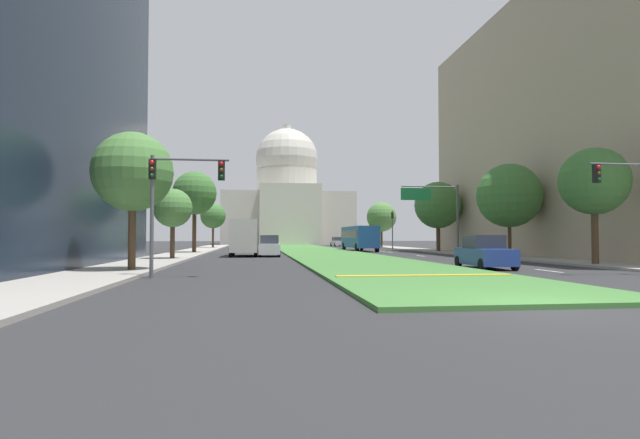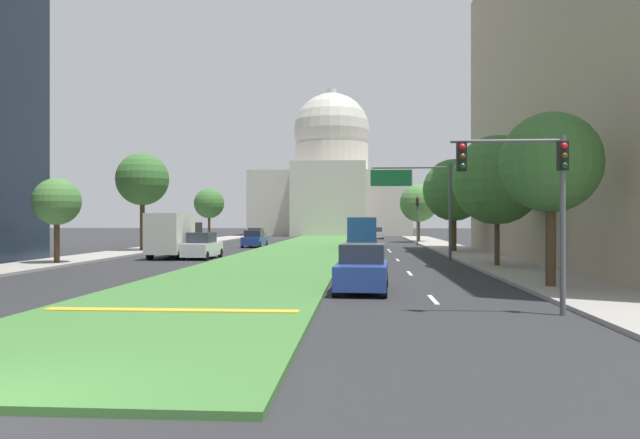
# 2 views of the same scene
# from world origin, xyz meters

# --- Properties ---
(ground_plane) EXTENTS (260.00, 260.00, 0.00)m
(ground_plane) POSITION_xyz_m (0.00, 50.38, 0.00)
(ground_plane) COLOR #2B2B2D
(grass_median) EXTENTS (8.24, 90.69, 0.14)m
(grass_median) POSITION_xyz_m (0.00, 45.35, 0.07)
(grass_median) COLOR #427A38
(grass_median) RESTS_ON ground_plane
(median_curb_nose) EXTENTS (7.42, 0.50, 0.04)m
(median_curb_nose) POSITION_xyz_m (0.00, 8.64, 0.16)
(median_curb_nose) COLOR gold
(median_curb_nose) RESTS_ON grass_median
(lane_dashes_right) EXTENTS (0.16, 35.97, 0.01)m
(lane_dashes_right) POSITION_xyz_m (7.94, 31.46, 0.00)
(lane_dashes_right) COLOR silver
(lane_dashes_right) RESTS_ON ground_plane
(sidewalk_left) EXTENTS (4.00, 90.69, 0.15)m
(sidewalk_left) POSITION_xyz_m (-13.76, 40.31, 0.07)
(sidewalk_left) COLOR #9E9991
(sidewalk_left) RESTS_ON ground_plane
(sidewalk_right) EXTENTS (4.00, 90.69, 0.15)m
(sidewalk_right) POSITION_xyz_m (13.76, 40.31, 0.07)
(sidewalk_right) COLOR #9E9991
(sidewalk_right) RESTS_ON ground_plane
(midrise_block_right) EXTENTS (17.31, 38.07, 23.07)m
(midrise_block_right) POSITION_xyz_m (24.42, 29.42, 11.53)
(midrise_block_right) COLOR tan
(midrise_block_right) RESTS_ON ground_plane
(capitol_building) EXTENTS (28.18, 22.82, 26.84)m
(capitol_building) POSITION_xyz_m (0.00, 100.09, 10.01)
(capitol_building) COLOR beige
(capitol_building) RESTS_ON ground_plane
(traffic_light_near_left) EXTENTS (3.34, 0.35, 5.20)m
(traffic_light_near_left) POSITION_xyz_m (-10.42, 10.58, 3.80)
(traffic_light_near_left) COLOR #515456
(traffic_light_near_left) RESTS_ON ground_plane
(traffic_light_near_right) EXTENTS (3.34, 0.35, 5.20)m
(traffic_light_near_right) POSITION_xyz_m (10.42, 9.49, 3.80)
(traffic_light_near_right) COLOR #515456
(traffic_light_near_right) RESTS_ON ground_plane
(traffic_light_far_right) EXTENTS (0.28, 0.35, 5.20)m
(traffic_light_far_right) POSITION_xyz_m (11.26, 53.81, 3.31)
(traffic_light_far_right) COLOR #515456
(traffic_light_far_right) RESTS_ON ground_plane
(overhead_guide_sign) EXTENTS (5.47, 0.20, 6.50)m
(overhead_guide_sign) POSITION_xyz_m (9.44, 32.50, 4.64)
(overhead_guide_sign) COLOR #515456
(overhead_guide_sign) RESTS_ON ground_plane
(street_tree_left_near) EXTENTS (3.89, 3.89, 6.87)m
(street_tree_left_near) POSITION_xyz_m (-12.90, 14.13, 4.90)
(street_tree_left_near) COLOR #4C3823
(street_tree_left_near) RESTS_ON ground_plane
(street_tree_right_near) EXTENTS (3.96, 3.96, 7.01)m
(street_tree_right_near) POSITION_xyz_m (12.91, 15.88, 4.99)
(street_tree_right_near) COLOR #4C3823
(street_tree_right_near) RESTS_ON ground_plane
(street_tree_left_mid) EXTENTS (2.86, 2.86, 5.29)m
(street_tree_left_mid) POSITION_xyz_m (-12.99, 26.65, 3.83)
(street_tree_left_mid) COLOR #4C3823
(street_tree_left_mid) RESTS_ON ground_plane
(street_tree_right_mid) EXTENTS (5.11, 5.11, 7.59)m
(street_tree_right_mid) POSITION_xyz_m (13.20, 26.37, 5.02)
(street_tree_right_mid) COLOR #4C3823
(street_tree_right_mid) RESTS_ON ground_plane
(street_tree_left_far) EXTENTS (4.47, 4.47, 8.45)m
(street_tree_left_far) POSITION_xyz_m (-13.16, 41.13, 6.18)
(street_tree_left_far) COLOR #4C3823
(street_tree_left_far) RESTS_ON ground_plane
(street_tree_right_far) EXTENTS (5.20, 5.20, 7.84)m
(street_tree_right_far) POSITION_xyz_m (13.21, 42.11, 5.23)
(street_tree_right_far) COLOR #4C3823
(street_tree_right_far) RESTS_ON ground_plane
(street_tree_left_distant) EXTENTS (3.68, 3.68, 6.60)m
(street_tree_left_distant) POSITION_xyz_m (-13.11, 63.07, 4.74)
(street_tree_left_distant) COLOR #4C3823
(street_tree_left_distant) RESTS_ON ground_plane
(street_tree_right_distant) EXTENTS (4.57, 4.57, 7.04)m
(street_tree_right_distant) POSITION_xyz_m (12.40, 64.10, 4.75)
(street_tree_right_distant) COLOR #4C3823
(street_tree_right_distant) RESTS_ON ground_plane
(sedan_lead_stopped) EXTENTS (2.17, 4.44, 1.83)m
(sedan_lead_stopped) POSITION_xyz_m (5.50, 14.72, 0.85)
(sedan_lead_stopped) COLOR navy
(sedan_lead_stopped) RESTS_ON ground_plane
(sedan_midblock) EXTENTS (1.92, 4.63, 1.87)m
(sedan_midblock) POSITION_xyz_m (-5.72, 32.91, 0.87)
(sedan_midblock) COLOR silver
(sedan_midblock) RESTS_ON ground_plane
(sedan_distant) EXTENTS (2.05, 4.28, 1.72)m
(sedan_distant) POSITION_xyz_m (-5.17, 50.29, 0.80)
(sedan_distant) COLOR navy
(sedan_distant) RESTS_ON ground_plane
(sedan_far_horizon) EXTENTS (1.89, 4.53, 1.72)m
(sedan_far_horizon) POSITION_xyz_m (-7.60, 64.62, 0.81)
(sedan_far_horizon) COLOR brown
(sedan_far_horizon) RESTS_ON ground_plane
(sedan_very_far) EXTENTS (2.06, 4.20, 1.65)m
(sedan_very_far) POSITION_xyz_m (7.57, 76.90, 0.77)
(sedan_very_far) COLOR #BCBCC1
(sedan_very_far) RESTS_ON ground_plane
(box_truck_delivery) EXTENTS (2.40, 6.40, 3.20)m
(box_truck_delivery) POSITION_xyz_m (-7.95, 33.51, 1.68)
(box_truck_delivery) COLOR black
(box_truck_delivery) RESTS_ON ground_plane
(city_bus) EXTENTS (2.62, 11.00, 2.95)m
(city_bus) POSITION_xyz_m (5.50, 48.07, 1.77)
(city_bus) COLOR #1E4C8C
(city_bus) RESTS_ON ground_plane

